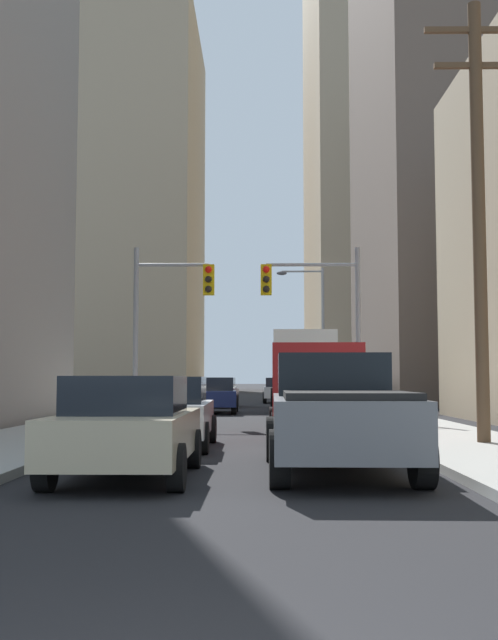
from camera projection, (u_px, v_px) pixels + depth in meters
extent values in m
cube|color=#9E9E99|center=(182.00, 399.00, 52.68)|extent=(3.15, 160.00, 0.15)
cube|color=#9E9E99|center=(322.00, 399.00, 52.58)|extent=(3.15, 160.00, 0.15)
cube|color=silver|center=(301.00, 368.00, 35.43)|extent=(2.78, 11.56, 2.90)
cube|color=black|center=(274.00, 357.00, 35.48)|extent=(0.28, 10.58, 0.80)
cube|color=red|center=(274.00, 381.00, 35.40)|extent=(0.27, 10.58, 0.28)
cylinder|color=black|center=(274.00, 397.00, 39.34)|extent=(0.32, 1.00, 1.00)
cylinder|color=black|center=(320.00, 398.00, 39.32)|extent=(0.32, 1.00, 1.00)
cylinder|color=black|center=(278.00, 402.00, 32.12)|extent=(0.32, 1.00, 1.00)
cylinder|color=black|center=(334.00, 402.00, 32.09)|extent=(0.32, 1.00, 1.00)
cube|color=slate|center=(337.00, 422.00, 12.06)|extent=(2.10, 5.44, 0.80)
cube|color=black|center=(331.00, 375.00, 13.08)|extent=(1.83, 1.83, 0.70)
cube|color=black|center=(347.00, 395.00, 10.74)|extent=(1.81, 2.41, 0.10)
cylinder|color=black|center=(274.00, 439.00, 13.76)|extent=(0.28, 0.80, 0.80)
cylinder|color=black|center=(381.00, 439.00, 13.74)|extent=(0.28, 0.80, 0.80)
cylinder|color=black|center=(280.00, 459.00, 10.31)|extent=(0.28, 0.80, 0.80)
cylinder|color=black|center=(422.00, 459.00, 10.29)|extent=(0.28, 0.80, 0.80)
cube|color=maroon|center=(314.00, 385.00, 18.99)|extent=(2.14, 5.25, 1.90)
cube|color=black|center=(307.00, 370.00, 21.62)|extent=(1.76, 0.07, 0.60)
cylinder|color=black|center=(274.00, 420.00, 20.58)|extent=(0.24, 0.72, 0.72)
cylinder|color=black|center=(345.00, 420.00, 20.56)|extent=(0.24, 0.72, 0.72)
cylinder|color=black|center=(277.00, 428.00, 17.27)|extent=(0.24, 0.72, 0.72)
cylinder|color=black|center=(362.00, 428.00, 17.24)|extent=(0.24, 0.72, 0.72)
cube|color=#C6B793|center=(128.00, 435.00, 11.40)|extent=(1.82, 4.21, 0.65)
cube|color=black|center=(127.00, 395.00, 11.29)|extent=(1.59, 1.91, 0.55)
cylinder|color=black|center=(90.00, 449.00, 12.72)|extent=(0.22, 0.64, 0.64)
cylinder|color=black|center=(194.00, 449.00, 12.70)|extent=(0.22, 0.64, 0.64)
cylinder|color=black|center=(45.00, 467.00, 10.04)|extent=(0.22, 0.64, 0.64)
cylinder|color=black|center=(177.00, 468.00, 10.02)|extent=(0.22, 0.64, 0.64)
cube|color=#B7BABF|center=(167.00, 418.00, 16.35)|extent=(1.85, 4.22, 0.65)
cube|color=black|center=(167.00, 390.00, 16.24)|extent=(1.61, 1.92, 0.55)
cylinder|color=black|center=(137.00, 429.00, 17.67)|extent=(0.22, 0.64, 0.64)
cylinder|color=black|center=(211.00, 429.00, 17.65)|extent=(0.22, 0.64, 0.64)
cylinder|color=black|center=(115.00, 438.00, 14.99)|extent=(0.22, 0.64, 0.64)
cylinder|color=black|center=(203.00, 438.00, 14.97)|extent=(0.22, 0.64, 0.64)
cube|color=#141E4C|center=(215.00, 398.00, 32.67)|extent=(1.97, 4.27, 0.65)
cube|color=black|center=(214.00, 384.00, 32.57)|extent=(1.66, 1.96, 0.55)
cylinder|color=black|center=(197.00, 405.00, 34.00)|extent=(0.22, 0.64, 0.64)
cylinder|color=black|center=(236.00, 405.00, 33.98)|extent=(0.22, 0.64, 0.64)
cylinder|color=black|center=(192.00, 407.00, 31.32)|extent=(0.22, 0.64, 0.64)
cylinder|color=black|center=(234.00, 407.00, 31.30)|extent=(0.22, 0.64, 0.64)
cube|color=white|center=(279.00, 392.00, 46.52)|extent=(1.84, 4.22, 0.65)
cube|color=black|center=(279.00, 382.00, 46.42)|extent=(1.60, 1.91, 0.55)
cylinder|color=black|center=(264.00, 397.00, 47.85)|extent=(0.22, 0.64, 0.64)
cylinder|color=black|center=(292.00, 397.00, 47.83)|extent=(0.22, 0.64, 0.64)
cylinder|color=black|center=(265.00, 398.00, 45.17)|extent=(0.22, 0.64, 0.64)
cylinder|color=black|center=(294.00, 398.00, 45.15)|extent=(0.22, 0.64, 0.64)
cube|color=maroon|center=(219.00, 395.00, 39.37)|extent=(1.93, 4.25, 0.65)
cube|color=black|center=(219.00, 383.00, 39.27)|extent=(1.64, 1.95, 0.55)
cylinder|color=black|center=(204.00, 400.00, 40.69)|extent=(0.22, 0.64, 0.64)
cylinder|color=black|center=(237.00, 400.00, 40.68)|extent=(0.22, 0.64, 0.64)
cylinder|color=black|center=(200.00, 402.00, 38.01)|extent=(0.22, 0.64, 0.64)
cylinder|color=black|center=(235.00, 402.00, 38.00)|extent=(0.22, 0.64, 0.64)
cylinder|color=gray|center=(136.00, 334.00, 26.30)|extent=(0.18, 0.18, 6.00)
cylinder|color=gray|center=(173.00, 265.00, 26.47)|extent=(2.51, 0.12, 0.12)
cube|color=gold|center=(209.00, 280.00, 26.41)|extent=(0.38, 0.30, 1.05)
sphere|color=red|center=(208.00, 269.00, 26.27)|extent=(0.24, 0.24, 0.24)
sphere|color=black|center=(208.00, 279.00, 26.24)|extent=(0.24, 0.24, 0.24)
sphere|color=black|center=(208.00, 289.00, 26.22)|extent=(0.24, 0.24, 0.24)
cylinder|color=gray|center=(358.00, 334.00, 26.21)|extent=(0.18, 0.18, 6.00)
cylinder|color=gray|center=(312.00, 265.00, 26.41)|extent=(3.16, 0.12, 0.12)
cube|color=gold|center=(266.00, 280.00, 26.39)|extent=(0.38, 0.30, 1.05)
sphere|color=red|center=(266.00, 269.00, 26.25)|extent=(0.24, 0.24, 0.24)
sphere|color=black|center=(266.00, 279.00, 26.22)|extent=(0.24, 0.24, 0.24)
sphere|color=black|center=(266.00, 289.00, 26.20)|extent=(0.24, 0.24, 0.24)
cylinder|color=brown|center=(479.00, 221.00, 16.41)|extent=(0.28, 0.28, 9.68)
cube|color=brown|center=(475.00, 30.00, 16.73)|extent=(2.20, 0.12, 0.12)
cube|color=brown|center=(475.00, 66.00, 16.67)|extent=(1.80, 0.12, 0.12)
cylinder|color=gray|center=(323.00, 336.00, 41.43)|extent=(0.16, 0.16, 7.50)
cylinder|color=gray|center=(302.00, 271.00, 41.71)|extent=(2.24, 0.10, 0.10)
ellipsoid|color=#4C4C51|center=(282.00, 273.00, 41.72)|extent=(0.56, 0.32, 0.20)
cube|color=tan|center=(115.00, 207.00, 95.93)|extent=(20.78, 27.24, 45.94)
cube|color=tan|center=(394.00, 121.00, 91.82)|extent=(20.07, 27.86, 64.69)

